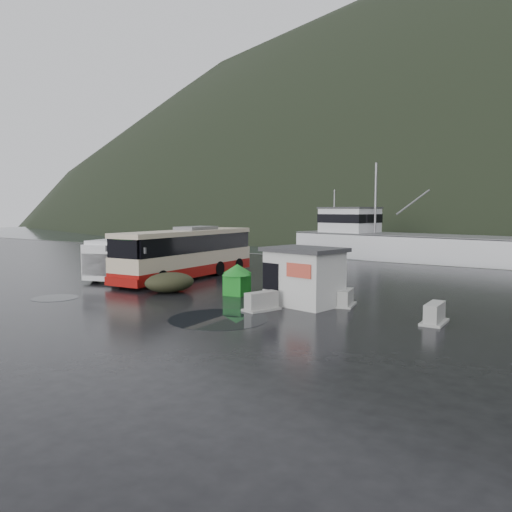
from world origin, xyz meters
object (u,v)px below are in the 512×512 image
Objects in this scene: waste_bin_left at (236,295)px; jersey_barrier_a at (345,306)px; ticket_kiosk at (304,305)px; jersey_barrier_b at (261,310)px; fishing_trawler at (402,254)px; white_van at (124,278)px; coach_bus at (188,278)px; jersey_barrier_c at (434,323)px; dome_tent at (170,292)px; waste_bin_right at (237,292)px.

jersey_barrier_a is at bearing 5.76° from waste_bin_left.
ticket_kiosk is 2.38m from jersey_barrier_b.
white_van is at bearing -99.00° from fishing_trawler.
coach_bus reaches higher than jersey_barrier_a.
coach_bus is 12.97m from jersey_barrier_a.
white_van reaches higher than jersey_barrier_c.
waste_bin_left is 4.22m from jersey_barrier_b.
fishing_trawler is at bearing 86.21° from dome_tent.
waste_bin_left is at bearing -23.70° from white_van.
fishing_trawler is (-4.86, 31.61, 0.00)m from jersey_barrier_b.
fishing_trawler reaches higher than coach_bus.
jersey_barrier_b is at bearing -35.94° from coach_bus.
ticket_kiosk is (10.97, -3.68, 0.00)m from coach_bus.
coach_bus reaches higher than jersey_barrier_c.
jersey_barrier_a is 0.92× the size of jersey_barrier_b.
waste_bin_left reaches higher than jersey_barrier_b.
white_van reaches higher than waste_bin_left.
waste_bin_left is (10.05, -0.91, 0.00)m from white_van.
waste_bin_right is at bearing 36.83° from dome_tent.
jersey_barrier_b is (3.38, -2.52, 0.00)m from waste_bin_left.
waste_bin_right reaches higher than dome_tent.
jersey_barrier_c is (6.99, 1.88, 0.00)m from jersey_barrier_b.
jersey_barrier_a is at bearing 164.33° from jersey_barrier_c.
fishing_trawler is (-7.44, 28.49, 0.00)m from jersey_barrier_a.
jersey_barrier_a is (16.01, -0.31, 0.00)m from white_van.
waste_bin_left is 0.99× the size of jersey_barrier_a.
jersey_barrier_b is (6.88, -1.12, 0.00)m from dome_tent.
jersey_barrier_c is 32.00m from fishing_trawler.
white_van is at bearing 160.56° from dome_tent.
fishing_trawler reaches higher than waste_bin_right.
ticket_kiosk is (7.77, 1.10, 0.00)m from dome_tent.
fishing_trawler is (8.57, 28.18, 0.00)m from white_van.
coach_bus is 6.67m from waste_bin_right.
jersey_barrier_a is 0.06× the size of fishing_trawler.
waste_bin_left reaches higher than dome_tent.
dome_tent is 7.84m from ticket_kiosk.
waste_bin_right is at bearing -80.22° from fishing_trawler.
jersey_barrier_c is at bearing -7.51° from waste_bin_right.
coach_bus is 7.81× the size of waste_bin_left.
ticket_kiosk is 2.25× the size of jersey_barrier_a.
jersey_barrier_a is (6.52, -0.20, 0.00)m from waste_bin_right.
jersey_barrier_c is 0.06× the size of fishing_trawler.
fishing_trawler is at bearing 98.75° from jersey_barrier_b.
fishing_trawler reaches higher than jersey_barrier_b.
fishing_trawler reaches higher than jersey_barrier_a.
jersey_barrier_c is (17.08, -4.01, 0.00)m from coach_bus.
dome_tent is (-3.50, -1.40, 0.00)m from waste_bin_left.
waste_bin_left is at bearing 21.79° from dome_tent.
white_van is at bearing 175.67° from jersey_barrier_c.
coach_bus is at bearing 157.31° from waste_bin_right.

